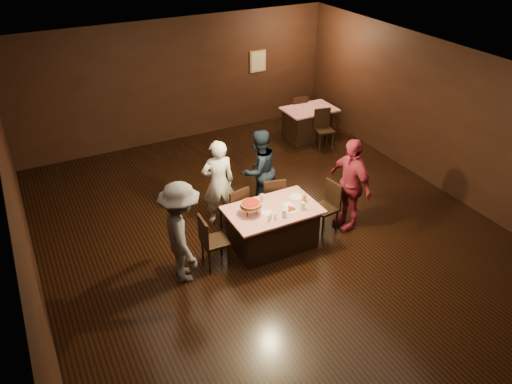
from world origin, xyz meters
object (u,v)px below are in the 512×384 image
diner_navy_hoodie (259,170)px  diner_grey_knit (182,233)px  main_table (272,227)px  glass_amber (304,199)px  chair_end_left (215,240)px  chair_end_right (325,207)px  glass_front_left (284,213)px  chair_far_right (272,198)px  chair_back_near (324,129)px  diner_white_jacket (218,183)px  diner_red_shirt (350,184)px  plate_empty (296,197)px  glass_front_right (303,206)px  chair_far_left (234,208)px  pizza_stand (251,205)px  back_table (309,123)px  glass_back (262,198)px  chair_back_far (297,112)px

diner_navy_hoodie → diner_grey_knit: diner_grey_knit is taller
main_table → glass_amber: 0.75m
chair_end_left → chair_end_right: size_ratio=1.00×
main_table → glass_front_left: glass_front_left is taller
main_table → chair_far_right: (0.40, 0.75, 0.09)m
chair_end_right → diner_grey_knit: size_ratio=0.54×
chair_end_right → chair_back_near: 3.54m
chair_back_near → diner_grey_knit: 5.66m
diner_white_jacket → diner_red_shirt: size_ratio=0.94×
chair_back_near → diner_navy_hoodie: diner_navy_hoodie is taller
plate_empty → glass_front_right: bearing=-104.0°
chair_far_left → chair_end_left: size_ratio=1.00×
chair_end_left → glass_front_right: 1.61m
plate_empty → diner_white_jacket: bearing=136.9°
diner_red_shirt → glass_amber: bearing=-95.8°
main_table → diner_red_shirt: (1.55, -0.09, 0.51)m
plate_empty → diner_red_shirt: bearing=-13.3°
chair_far_left → pizza_stand: bearing=78.4°
back_table → plate_empty: plate_empty is taller
diner_red_shirt → glass_front_left: diner_red_shirt is taller
glass_amber → diner_grey_knit: bearing=-179.1°
diner_red_shirt → diner_white_jacket: bearing=-124.4°
diner_white_jacket → plate_empty: size_ratio=6.78×
chair_end_left → glass_amber: chair_end_left is taller
diner_grey_knit → glass_back: (1.63, 0.39, -0.04)m
glass_amber → plate_empty: bearing=104.0°
main_table → chair_end_right: size_ratio=1.68×
back_table → chair_far_left: bearing=-140.4°
glass_amber → pizza_stand: bearing=174.3°
chair_far_right → diner_grey_knit: size_ratio=0.54×
main_table → diner_grey_knit: diner_grey_knit is taller
chair_end_right → plate_empty: size_ratio=3.80×
diner_red_shirt → glass_front_left: (-1.50, -0.21, -0.06)m
chair_end_right → glass_front_left: 1.15m
diner_white_jacket → glass_amber: diner_white_jacket is taller
chair_far_right → diner_white_jacket: 1.07m
glass_back → glass_front_left: bearing=-80.5°
main_table → diner_white_jacket: size_ratio=0.94×
main_table → chair_back_far: 5.24m
chair_back_far → diner_red_shirt: diner_red_shirt is taller
main_table → glass_back: glass_back is taller
diner_navy_hoodie → glass_back: 1.05m
glass_back → glass_amber: bearing=-28.3°
chair_back_far → diner_navy_hoodie: size_ratio=0.57×
main_table → pizza_stand: (-0.40, 0.05, 0.57)m
chair_back_near → glass_front_right: bearing=-118.6°
glass_back → pizza_stand: bearing=-144.5°
back_table → chair_back_near: bearing=-90.0°
glass_front_right → diner_white_jacket: bearing=124.7°
chair_back_far → chair_back_near: bearing=96.9°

